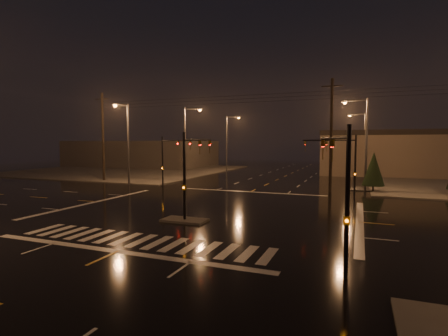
# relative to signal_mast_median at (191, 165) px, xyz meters

# --- Properties ---
(ground) EXTENTS (140.00, 140.00, 0.00)m
(ground) POSITION_rel_signal_mast_median_xyz_m (-0.00, 3.07, -3.75)
(ground) COLOR black
(ground) RESTS_ON ground
(sidewalk_nw) EXTENTS (36.00, 36.00, 0.12)m
(sidewalk_nw) POSITION_rel_signal_mast_median_xyz_m (-30.00, 33.07, -3.69)
(sidewalk_nw) COLOR #4C4A44
(sidewalk_nw) RESTS_ON ground
(median_island) EXTENTS (3.00, 1.60, 0.15)m
(median_island) POSITION_rel_signal_mast_median_xyz_m (-0.00, -0.93, -3.68)
(median_island) COLOR #4C4A44
(median_island) RESTS_ON ground
(crosswalk) EXTENTS (15.00, 2.60, 0.01)m
(crosswalk) POSITION_rel_signal_mast_median_xyz_m (-0.00, -5.93, -3.75)
(crosswalk) COLOR beige
(crosswalk) RESTS_ON ground
(stop_bar_near) EXTENTS (16.00, 0.50, 0.01)m
(stop_bar_near) POSITION_rel_signal_mast_median_xyz_m (-0.00, -7.93, -3.75)
(stop_bar_near) COLOR beige
(stop_bar_near) RESTS_ON ground
(stop_bar_far) EXTENTS (16.00, 0.50, 0.01)m
(stop_bar_far) POSITION_rel_signal_mast_median_xyz_m (-0.00, 14.07, -3.75)
(stop_bar_far) COLOR beige
(stop_bar_far) RESTS_ON ground
(commercial_block) EXTENTS (30.00, 18.00, 5.60)m
(commercial_block) POSITION_rel_signal_mast_median_xyz_m (-35.00, 45.07, -0.95)
(commercial_block) COLOR #423C3A
(commercial_block) RESTS_ON ground
(signal_mast_median) EXTENTS (0.25, 4.59, 6.00)m
(signal_mast_median) POSITION_rel_signal_mast_median_xyz_m (0.00, 0.00, 0.00)
(signal_mast_median) COLOR black
(signal_mast_median) RESTS_ON ground
(signal_mast_ne) EXTENTS (4.84, 1.86, 6.00)m
(signal_mast_ne) POSITION_rel_signal_mast_median_xyz_m (9.50, 13.21, 0.04)
(signal_mast_ne) COLOR black
(signal_mast_ne) RESTS_ON ground
(signal_mast_nw) EXTENTS (4.84, 1.86, 6.00)m
(signal_mast_nw) POSITION_rel_signal_mast_median_xyz_m (-9.50, 13.21, 0.04)
(signal_mast_nw) COLOR black
(signal_mast_nw) RESTS_ON ground
(signal_mast_se) EXTENTS (1.55, 3.87, 6.00)m
(signal_mast_se) POSITION_rel_signal_mast_median_xyz_m (10.23, -6.68, -0.04)
(signal_mast_se) COLOR black
(signal_mast_se) RESTS_ON ground
(streetlight_1) EXTENTS (2.77, 0.32, 10.00)m
(streetlight_1) POSITION_rel_signal_mast_median_xyz_m (-11.18, 21.07, 2.05)
(streetlight_1) COLOR #38383A
(streetlight_1) RESTS_ON ground
(streetlight_2) EXTENTS (2.77, 0.32, 10.00)m
(streetlight_2) POSITION_rel_signal_mast_median_xyz_m (-11.18, 37.07, 2.05)
(streetlight_2) COLOR #38383A
(streetlight_2) RESTS_ON ground
(streetlight_3) EXTENTS (2.77, 0.32, 10.00)m
(streetlight_3) POSITION_rel_signal_mast_median_xyz_m (11.18, 19.07, 2.05)
(streetlight_3) COLOR #38383A
(streetlight_3) RESTS_ON ground
(streetlight_4) EXTENTS (2.77, 0.32, 10.00)m
(streetlight_4) POSITION_rel_signal_mast_median_xyz_m (11.18, 39.07, 2.05)
(streetlight_4) COLOR #38383A
(streetlight_4) RESTS_ON ground
(streetlight_5) EXTENTS (0.32, 2.77, 10.00)m
(streetlight_5) POSITION_rel_signal_mast_median_xyz_m (-16.00, 14.26, 2.05)
(streetlight_5) COLOR #38383A
(streetlight_5) RESTS_ON ground
(utility_pole_0) EXTENTS (2.20, 0.32, 12.00)m
(utility_pole_0) POSITION_rel_signal_mast_median_xyz_m (-22.00, 17.07, 2.38)
(utility_pole_0) COLOR black
(utility_pole_0) RESTS_ON ground
(utility_pole_1) EXTENTS (2.20, 0.32, 12.00)m
(utility_pole_1) POSITION_rel_signal_mast_median_xyz_m (8.00, 17.07, 2.38)
(utility_pole_1) COLOR black
(utility_pole_1) RESTS_ON ground
(conifer_0) EXTENTS (2.29, 2.29, 4.29)m
(conifer_0) POSITION_rel_signal_mast_median_xyz_m (12.28, 18.77, -1.26)
(conifer_0) COLOR black
(conifer_0) RESTS_ON ground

